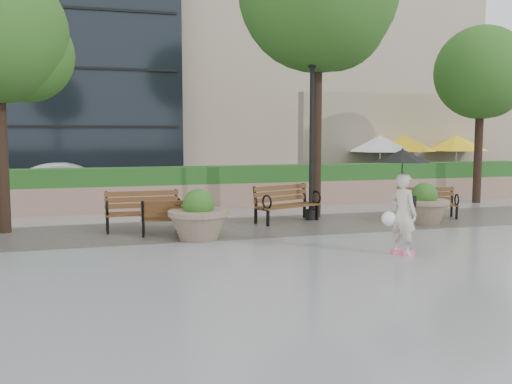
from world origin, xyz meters
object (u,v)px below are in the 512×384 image
object	(u,v)px
bench_3	(287,211)
car_right	(70,182)
planter_left	(199,220)
planter_right	(424,207)
bench_1	(143,219)
pedestrian	(402,191)
lamppost	(311,150)
bench_2	(176,225)
bench_4	(427,209)

from	to	relation	value
bench_3	car_right	world-z (taller)	car_right
planter_left	planter_right	xyz separation A→B (m)	(6.24, 0.60, -0.02)
bench_1	planter_right	distance (m)	7.41
planter_left	pedestrian	distance (m)	4.57
lamppost	pedestrian	size ratio (longest dim) A/B	2.09
bench_1	planter_right	size ratio (longest dim) A/B	1.39
bench_2	pedestrian	distance (m)	5.36
car_right	bench_1	bearing A→B (deg)	-167.72
bench_4	car_right	xyz separation A→B (m)	(-9.85, 7.31, 0.41)
bench_1	planter_left	distance (m)	1.88
bench_3	planter_left	xyz separation A→B (m)	(-2.77, -1.83, 0.16)
bench_4	planter_right	xyz separation A→B (m)	(-0.58, -0.76, 0.17)
car_right	pedestrian	world-z (taller)	pedestrian
bench_4	lamppost	size ratio (longest dim) A/B	0.39
car_right	planter_left	bearing A→B (deg)	-163.46
bench_3	bench_4	bearing A→B (deg)	-27.97
car_right	pedestrian	distance (m)	13.16
bench_2	bench_3	world-z (taller)	bench_3
planter_right	lamppost	bearing A→B (deg)	152.74
bench_4	car_right	size ratio (longest dim) A/B	0.43
planter_right	lamppost	xyz separation A→B (m)	(-2.70, 1.39, 1.51)
bench_1	bench_3	size ratio (longest dim) A/B	0.93
planter_right	bench_3	bearing A→B (deg)	160.44
bench_3	bench_4	world-z (taller)	bench_3
bench_1	car_right	world-z (taller)	car_right
bench_1	pedestrian	xyz separation A→B (m)	(4.72, -4.18, 0.98)
bench_1	car_right	distance (m)	7.43
bench_2	bench_4	distance (m)	7.27
planter_left	car_right	world-z (taller)	car_right
bench_4	car_right	distance (m)	12.27
car_right	pedestrian	bearing A→B (deg)	-152.37
bench_2	lamppost	distance (m)	4.49
bench_4	bench_3	bearing A→B (deg)	-169.27
planter_left	bench_4	bearing A→B (deg)	11.32
bench_3	planter_left	bearing A→B (deg)	-167.90
bench_3	planter_right	world-z (taller)	planter_right
planter_left	planter_right	world-z (taller)	planter_left
bench_4	pedestrian	world-z (taller)	pedestrian
planter_left	bench_2	bearing A→B (deg)	121.00
bench_3	lamppost	xyz separation A→B (m)	(0.76, 0.16, 1.64)
bench_4	planter_left	bearing A→B (deg)	-151.37
planter_right	bench_1	bearing A→B (deg)	172.99
bench_4	lamppost	xyz separation A→B (m)	(-3.29, 0.63, 1.68)
planter_left	pedestrian	xyz separation A→B (m)	(3.61, -2.67, 0.82)
bench_2	planter_left	bearing A→B (deg)	127.51
pedestrian	bench_1	bearing A→B (deg)	25.14
bench_1	lamppost	xyz separation A→B (m)	(4.65, 0.49, 1.65)
planter_right	pedestrian	size ratio (longest dim) A/B	0.63
bench_3	pedestrian	size ratio (longest dim) A/B	0.94
bench_3	planter_right	bearing A→B (deg)	-40.95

